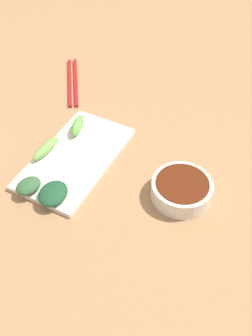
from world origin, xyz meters
name	(u,v)px	position (x,y,z in m)	size (l,w,h in m)	color
tabletop	(108,180)	(0.00, 0.00, 0.01)	(2.10, 2.10, 0.02)	#987049
sauce_bowl	(182,189)	(-0.17, -0.02, 0.04)	(0.13, 0.13, 0.04)	silver
serving_plate	(76,158)	(0.09, -0.01, 0.03)	(0.16, 0.30, 0.01)	silver
broccoli_leafy_0	(28,186)	(0.13, 0.12, 0.04)	(0.05, 0.06, 0.02)	#2E5931
broccoli_leafy_1	(53,194)	(0.07, 0.11, 0.04)	(0.06, 0.07, 0.02)	#194728
broccoli_stalk_2	(46,148)	(0.16, 0.01, 0.04)	(0.02, 0.09, 0.02)	#6BA546
broccoli_stalk_3	(78,125)	(0.14, -0.09, 0.05)	(0.02, 0.07, 0.03)	#5FB344
chopsticks	(73,82)	(0.27, -0.27, 0.02)	(0.15, 0.21, 0.01)	red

